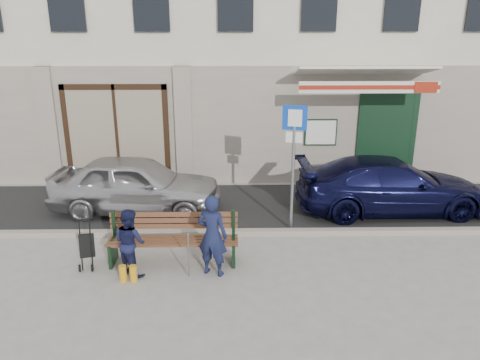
{
  "coord_description": "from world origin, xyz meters",
  "views": [
    {
      "loc": [
        -0.09,
        -7.5,
        4.27
      ],
      "look_at": [
        0.06,
        1.6,
        1.2
      ],
      "focal_mm": 35.0,
      "sensor_mm": 36.0,
      "label": 1
    }
  ],
  "objects_px": {
    "parking_sign": "(294,149)",
    "man": "(212,235)",
    "stroller": "(87,247)",
    "bench": "(171,240)",
    "car_navy": "(390,185)",
    "car_silver": "(136,184)",
    "woman": "(130,242)"
  },
  "relations": [
    {
      "from": "parking_sign",
      "to": "man",
      "type": "height_order",
      "value": "parking_sign"
    },
    {
      "from": "stroller",
      "to": "bench",
      "type": "bearing_deg",
      "value": -8.14
    },
    {
      "from": "car_navy",
      "to": "bench",
      "type": "bearing_deg",
      "value": 114.87
    },
    {
      "from": "car_silver",
      "to": "parking_sign",
      "type": "xyz_separation_m",
      "value": [
        3.52,
        -1.12,
        1.14
      ]
    },
    {
      "from": "woman",
      "to": "stroller",
      "type": "distance_m",
      "value": 0.91
    },
    {
      "from": "car_silver",
      "to": "woman",
      "type": "bearing_deg",
      "value": -166.38
    },
    {
      "from": "car_silver",
      "to": "car_navy",
      "type": "height_order",
      "value": "car_silver"
    },
    {
      "from": "car_silver",
      "to": "car_navy",
      "type": "distance_m",
      "value": 5.98
    },
    {
      "from": "parking_sign",
      "to": "woman",
      "type": "height_order",
      "value": "parking_sign"
    },
    {
      "from": "car_silver",
      "to": "woman",
      "type": "height_order",
      "value": "car_silver"
    },
    {
      "from": "bench",
      "to": "parking_sign",
      "type": "bearing_deg",
      "value": 30.55
    },
    {
      "from": "bench",
      "to": "woman",
      "type": "height_order",
      "value": "woman"
    },
    {
      "from": "car_silver",
      "to": "parking_sign",
      "type": "distance_m",
      "value": 3.87
    },
    {
      "from": "car_silver",
      "to": "woman",
      "type": "xyz_separation_m",
      "value": [
        0.46,
        -2.93,
        -0.06
      ]
    },
    {
      "from": "man",
      "to": "stroller",
      "type": "distance_m",
      "value": 2.34
    },
    {
      "from": "bench",
      "to": "stroller",
      "type": "height_order",
      "value": "bench"
    },
    {
      "from": "bench",
      "to": "woman",
      "type": "relative_size",
      "value": 1.95
    },
    {
      "from": "bench",
      "to": "man",
      "type": "height_order",
      "value": "man"
    },
    {
      "from": "car_navy",
      "to": "parking_sign",
      "type": "relative_size",
      "value": 1.62
    },
    {
      "from": "bench",
      "to": "woman",
      "type": "bearing_deg",
      "value": -149.05
    },
    {
      "from": "car_silver",
      "to": "man",
      "type": "relative_size",
      "value": 2.63
    },
    {
      "from": "car_silver",
      "to": "stroller",
      "type": "height_order",
      "value": "car_silver"
    },
    {
      "from": "car_navy",
      "to": "bench",
      "type": "height_order",
      "value": "car_navy"
    },
    {
      "from": "woman",
      "to": "stroller",
      "type": "height_order",
      "value": "woman"
    },
    {
      "from": "man",
      "to": "stroller",
      "type": "xyz_separation_m",
      "value": [
        -2.3,
        0.29,
        -0.35
      ]
    },
    {
      "from": "man",
      "to": "parking_sign",
      "type": "bearing_deg",
      "value": -110.54
    },
    {
      "from": "car_silver",
      "to": "stroller",
      "type": "xyz_separation_m",
      "value": [
        -0.39,
        -2.68,
        -0.27
      ]
    },
    {
      "from": "car_navy",
      "to": "car_silver",
      "type": "bearing_deg",
      "value": 87.27
    },
    {
      "from": "man",
      "to": "woman",
      "type": "height_order",
      "value": "man"
    },
    {
      "from": "parking_sign",
      "to": "stroller",
      "type": "height_order",
      "value": "parking_sign"
    },
    {
      "from": "man",
      "to": "stroller",
      "type": "height_order",
      "value": "man"
    },
    {
      "from": "parking_sign",
      "to": "bench",
      "type": "relative_size",
      "value": 1.13
    }
  ]
}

